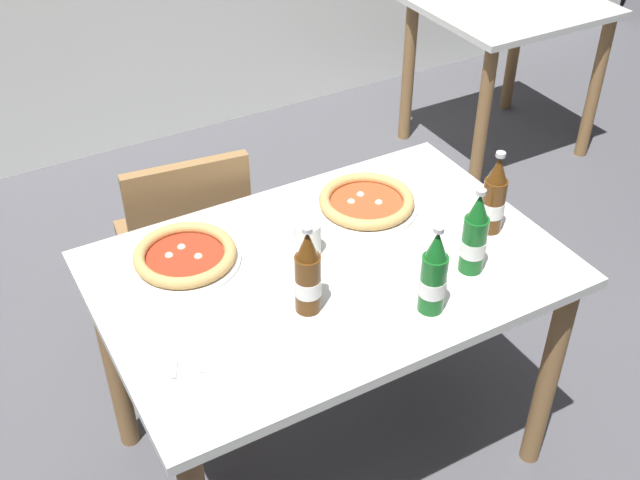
{
  "coord_description": "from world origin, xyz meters",
  "views": [
    {
      "loc": [
        -0.81,
        -1.39,
        2.05
      ],
      "look_at": [
        0.0,
        0.05,
        0.8
      ],
      "focal_mm": 44.24,
      "sensor_mm": 36.0,
      "label": 1
    }
  ],
  "objects_px": {
    "chair_behind_table": "(188,244)",
    "beer_bottle_left": "(494,198)",
    "beer_bottle_center": "(308,276)",
    "beer_bottle_extra": "(474,237)",
    "dining_table_background": "(507,35)",
    "paper_cup": "(307,238)",
    "dining_table_main": "(329,298)",
    "pizza_margherita_near": "(185,256)",
    "napkin_with_cutlery": "(185,348)",
    "beer_bottle_right": "(434,276)",
    "pizza_marinara_far": "(366,202)"
  },
  "relations": [
    {
      "from": "beer_bottle_center",
      "to": "beer_bottle_left",
      "type": "bearing_deg",
      "value": 4.06
    },
    {
      "from": "beer_bottle_extra",
      "to": "dining_table_background",
      "type": "bearing_deg",
      "value": 46.62
    },
    {
      "from": "chair_behind_table",
      "to": "beer_bottle_center",
      "type": "height_order",
      "value": "beer_bottle_center"
    },
    {
      "from": "chair_behind_table",
      "to": "beer_bottle_left",
      "type": "distance_m",
      "value": 1.02
    },
    {
      "from": "paper_cup",
      "to": "pizza_margherita_near",
      "type": "bearing_deg",
      "value": 158.3
    },
    {
      "from": "dining_table_main",
      "to": "napkin_with_cutlery",
      "type": "xyz_separation_m",
      "value": [
        -0.45,
        -0.11,
        0.12
      ]
    },
    {
      "from": "napkin_with_cutlery",
      "to": "dining_table_background",
      "type": "bearing_deg",
      "value": 32.57
    },
    {
      "from": "beer_bottle_right",
      "to": "napkin_with_cutlery",
      "type": "distance_m",
      "value": 0.61
    },
    {
      "from": "pizza_marinara_far",
      "to": "dining_table_background",
      "type": "bearing_deg",
      "value": 36.5
    },
    {
      "from": "beer_bottle_extra",
      "to": "napkin_with_cutlery",
      "type": "bearing_deg",
      "value": 173.41
    },
    {
      "from": "beer_bottle_extra",
      "to": "beer_bottle_right",
      "type": "bearing_deg",
      "value": -157.57
    },
    {
      "from": "dining_table_main",
      "to": "beer_bottle_left",
      "type": "xyz_separation_m",
      "value": [
        0.47,
        -0.08,
        0.22
      ]
    },
    {
      "from": "pizza_margherita_near",
      "to": "napkin_with_cutlery",
      "type": "relative_size",
      "value": 1.26
    },
    {
      "from": "beer_bottle_left",
      "to": "dining_table_background",
      "type": "bearing_deg",
      "value": 47.74
    },
    {
      "from": "pizza_marinara_far",
      "to": "beer_bottle_center",
      "type": "bearing_deg",
      "value": -139.98
    },
    {
      "from": "dining_table_main",
      "to": "beer_bottle_left",
      "type": "relative_size",
      "value": 4.86
    },
    {
      "from": "dining_table_background",
      "to": "dining_table_main",
      "type": "bearing_deg",
      "value": -143.28
    },
    {
      "from": "dining_table_main",
      "to": "beer_bottle_left",
      "type": "distance_m",
      "value": 0.52
    },
    {
      "from": "dining_table_main",
      "to": "beer_bottle_left",
      "type": "bearing_deg",
      "value": -9.51
    },
    {
      "from": "dining_table_background",
      "to": "paper_cup",
      "type": "xyz_separation_m",
      "value": [
        -1.7,
        -1.18,
        0.21
      ]
    },
    {
      "from": "chair_behind_table",
      "to": "dining_table_background",
      "type": "bearing_deg",
      "value": -153.94
    },
    {
      "from": "beer_bottle_left",
      "to": "napkin_with_cutlery",
      "type": "xyz_separation_m",
      "value": [
        -0.91,
        -0.03,
        -0.1
      ]
    },
    {
      "from": "beer_bottle_right",
      "to": "napkin_with_cutlery",
      "type": "height_order",
      "value": "beer_bottle_right"
    },
    {
      "from": "dining_table_main",
      "to": "beer_bottle_extra",
      "type": "bearing_deg",
      "value": -31.6
    },
    {
      "from": "pizza_margherita_near",
      "to": "beer_bottle_center",
      "type": "bearing_deg",
      "value": -58.25
    },
    {
      "from": "dining_table_background",
      "to": "beer_bottle_right",
      "type": "relative_size",
      "value": 3.24
    },
    {
      "from": "dining_table_background",
      "to": "pizza_marinara_far",
      "type": "xyz_separation_m",
      "value": [
        -1.45,
        -1.08,
        0.18
      ]
    },
    {
      "from": "pizza_margherita_near",
      "to": "paper_cup",
      "type": "xyz_separation_m",
      "value": [
        0.3,
        -0.12,
        0.03
      ]
    },
    {
      "from": "chair_behind_table",
      "to": "dining_table_main",
      "type": "bearing_deg",
      "value": 113.92
    },
    {
      "from": "beer_bottle_left",
      "to": "beer_bottle_right",
      "type": "distance_m",
      "value": 0.39
    },
    {
      "from": "chair_behind_table",
      "to": "pizza_margherita_near",
      "type": "xyz_separation_m",
      "value": [
        -0.14,
        -0.42,
        0.29
      ]
    },
    {
      "from": "napkin_with_cutlery",
      "to": "beer_bottle_left",
      "type": "bearing_deg",
      "value": 1.66
    },
    {
      "from": "dining_table_main",
      "to": "chair_behind_table",
      "type": "bearing_deg",
      "value": 106.84
    },
    {
      "from": "dining_table_main",
      "to": "beer_bottle_extra",
      "type": "xyz_separation_m",
      "value": [
        0.31,
        -0.19,
        0.22
      ]
    },
    {
      "from": "dining_table_background",
      "to": "beer_bottle_center",
      "type": "distance_m",
      "value": 2.28
    },
    {
      "from": "beer_bottle_right",
      "to": "beer_bottle_extra",
      "type": "height_order",
      "value": "same"
    },
    {
      "from": "dining_table_background",
      "to": "pizza_marinara_far",
      "type": "distance_m",
      "value": 1.82
    },
    {
      "from": "pizza_marinara_far",
      "to": "beer_bottle_left",
      "type": "distance_m",
      "value": 0.36
    },
    {
      "from": "beer_bottle_center",
      "to": "beer_bottle_right",
      "type": "xyz_separation_m",
      "value": [
        0.26,
        -0.15,
        0.0
      ]
    },
    {
      "from": "beer_bottle_extra",
      "to": "paper_cup",
      "type": "bearing_deg",
      "value": 141.52
    },
    {
      "from": "beer_bottle_center",
      "to": "beer_bottle_extra",
      "type": "bearing_deg",
      "value": -9.21
    },
    {
      "from": "pizza_margherita_near",
      "to": "beer_bottle_right",
      "type": "height_order",
      "value": "beer_bottle_right"
    },
    {
      "from": "napkin_with_cutlery",
      "to": "beer_bottle_center",
      "type": "bearing_deg",
      "value": -2.88
    },
    {
      "from": "dining_table_main",
      "to": "pizza_marinara_far",
      "type": "bearing_deg",
      "value": 38.09
    },
    {
      "from": "beer_bottle_left",
      "to": "paper_cup",
      "type": "distance_m",
      "value": 0.52
    },
    {
      "from": "chair_behind_table",
      "to": "beer_bottle_left",
      "type": "xyz_separation_m",
      "value": [
        0.65,
        -0.69,
        0.37
      ]
    },
    {
      "from": "beer_bottle_center",
      "to": "beer_bottle_extra",
      "type": "distance_m",
      "value": 0.45
    },
    {
      "from": "pizza_margherita_near",
      "to": "chair_behind_table",
      "type": "bearing_deg",
      "value": 71.37
    },
    {
      "from": "chair_behind_table",
      "to": "beer_bottle_extra",
      "type": "bearing_deg",
      "value": 128.88
    },
    {
      "from": "beer_bottle_right",
      "to": "napkin_with_cutlery",
      "type": "xyz_separation_m",
      "value": [
        -0.58,
        0.16,
        -0.1
      ]
    }
  ]
}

